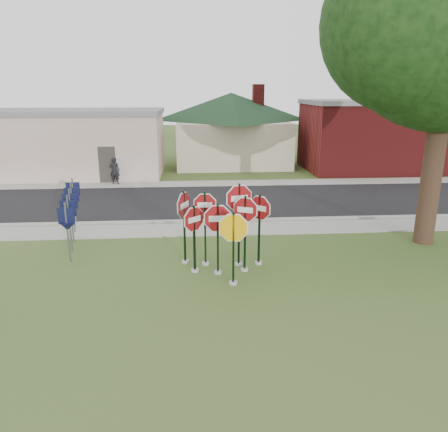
{
  "coord_description": "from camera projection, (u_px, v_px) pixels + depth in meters",
  "views": [
    {
      "loc": [
        -0.94,
        -11.16,
        5.43
      ],
      "look_at": [
        0.02,
        2.0,
        1.59
      ],
      "focal_mm": 35.0,
      "sensor_mm": 36.0,
      "label": 1
    }
  ],
  "objects": [
    {
      "name": "stop_sign_center",
      "position": [
        218.0,
        229.0,
        12.99
      ],
      "size": [
        1.15,
        0.24,
        2.33
      ],
      "color": "#A5A19A",
      "rests_on": "ground"
    },
    {
      "name": "pedestrian",
      "position": [
        115.0,
        171.0,
        25.56
      ],
      "size": [
        0.62,
        0.45,
        1.57
      ],
      "primitive_type": "imported",
      "rotation": [
        0.0,
        0.0,
        3.0
      ],
      "color": "black",
      "rests_on": "sidewalk_far"
    },
    {
      "name": "stop_sign_far_left",
      "position": [
        184.0,
        217.0,
        13.78
      ],
      "size": [
        0.52,
        1.04,
        2.51
      ],
      "color": "#A5A19A",
      "rests_on": "ground"
    },
    {
      "name": "stop_sign_left",
      "position": [
        194.0,
        231.0,
        13.15
      ],
      "size": [
        0.8,
        0.71,
        2.22
      ],
      "color": "#A5A19A",
      "rests_on": "ground"
    },
    {
      "name": "sidewalk_far",
      "position": [
        209.0,
        184.0,
        25.96
      ],
      "size": [
        60.0,
        1.6,
        0.06
      ],
      "primitive_type": "cube",
      "color": "gray",
      "rests_on": "ground"
    },
    {
      "name": "curb",
      "position": [
        216.0,
        221.0,
        18.47
      ],
      "size": [
        60.0,
        0.2,
        0.14
      ],
      "primitive_type": "cube",
      "color": "gray",
      "rests_on": "ground"
    },
    {
      "name": "stop_sign_back_right",
      "position": [
        239.0,
        212.0,
        13.52
      ],
      "size": [
        1.13,
        0.27,
        2.8
      ],
      "color": "#A5A19A",
      "rests_on": "ground"
    },
    {
      "name": "stop_sign_back_left",
      "position": [
        205.0,
        219.0,
        13.65
      ],
      "size": [
        0.99,
        0.24,
        2.49
      ],
      "color": "#A5A19A",
      "rests_on": "ground"
    },
    {
      "name": "sidewalk_near",
      "position": [
        217.0,
        229.0,
        17.53
      ],
      "size": [
        60.0,
        1.6,
        0.06
      ],
      "primitive_type": "cube",
      "color": "gray",
      "rests_on": "ground"
    },
    {
      "name": "building_stucco",
      "position": [
        68.0,
        142.0,
        28.28
      ],
      "size": [
        12.2,
        6.2,
        4.2
      ],
      "color": "beige",
      "rests_on": "ground"
    },
    {
      "name": "stop_sign_yellow",
      "position": [
        233.0,
        239.0,
        12.27
      ],
      "size": [
        1.14,
        0.24,
        2.28
      ],
      "color": "#A5A19A",
      "rests_on": "ground"
    },
    {
      "name": "building_house",
      "position": [
        231.0,
        114.0,
        32.46
      ],
      "size": [
        11.6,
        11.6,
        6.2
      ],
      "color": "beige",
      "rests_on": "ground"
    },
    {
      "name": "route_sign_row",
      "position": [
        71.0,
        210.0,
        15.86
      ],
      "size": [
        1.43,
        4.63,
        2.0
      ],
      "color": "#59595E",
      "rests_on": "ground"
    },
    {
      "name": "building_brick",
      "position": [
        379.0,
        135.0,
        30.15
      ],
      "size": [
        10.2,
        6.2,
        4.75
      ],
      "color": "maroon",
      "rests_on": "ground"
    },
    {
      "name": "stop_sign_far_right",
      "position": [
        259.0,
        220.0,
        13.7
      ],
      "size": [
        0.81,
        0.73,
        2.42
      ],
      "color": "#A5A19A",
      "rests_on": "ground"
    },
    {
      "name": "ground",
      "position": [
        229.0,
        290.0,
        12.27
      ],
      "size": [
        120.0,
        120.0,
        0.0
      ],
      "primitive_type": "plane",
      "color": "#35541F",
      "rests_on": "ground"
    },
    {
      "name": "stop_sign_right",
      "position": [
        245.0,
        224.0,
        13.17
      ],
      "size": [
        0.96,
        0.44,
        2.49
      ],
      "color": "#A5A19A",
      "rests_on": "ground"
    },
    {
      "name": "road",
      "position": [
        212.0,
        202.0,
        21.84
      ],
      "size": [
        60.0,
        7.0,
        0.04
      ],
      "primitive_type": "cube",
      "color": "black",
      "rests_on": "ground"
    }
  ]
}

